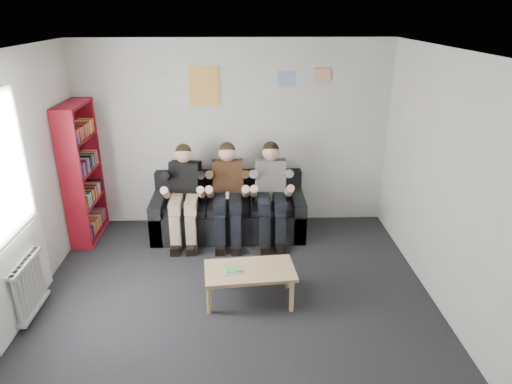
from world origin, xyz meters
TOP-DOWN VIEW (x-y plane):
  - room_shell at (0.00, 0.00)m, footprint 5.00×5.00m
  - sofa at (-0.09, 2.09)m, footprint 2.15×0.88m
  - bookshelf at (-2.08, 2.02)m, footprint 0.29×0.87m
  - coffee_table at (0.18, 0.38)m, footprint 0.99×0.54m
  - game_cases at (-0.01, 0.34)m, footprint 0.19×0.15m
  - person_left at (-0.69, 1.89)m, footprint 0.42×0.90m
  - person_middle at (-0.09, 1.89)m, footprint 0.43×0.91m
  - person_right at (0.51, 1.89)m, footprint 0.43×0.92m
  - radiator at (-2.15, 0.20)m, footprint 0.10×0.64m
  - window at (-2.22, 0.20)m, footprint 0.05×1.30m
  - poster_large at (-0.40, 2.49)m, footprint 0.42×0.01m
  - poster_blue at (0.75, 2.49)m, footprint 0.25×0.01m
  - poster_pink at (1.25, 2.49)m, footprint 0.22×0.01m
  - poster_sign at (-1.00, 2.49)m, footprint 0.20×0.01m

SIDE VIEW (x-z plane):
  - sofa at x=-0.09m, z-range -0.12..0.72m
  - coffee_table at x=0.18m, z-range 0.15..0.55m
  - radiator at x=-2.15m, z-range 0.05..0.65m
  - game_cases at x=-0.01m, z-range 0.40..0.42m
  - person_left at x=-0.69m, z-range -0.01..1.34m
  - person_middle at x=-0.09m, z-range -0.01..1.35m
  - person_right at x=0.51m, z-range -0.01..1.36m
  - bookshelf at x=-2.08m, z-range 0.00..1.93m
  - window at x=-2.22m, z-range -0.15..2.21m
  - room_shell at x=0.00m, z-range -1.15..3.85m
  - poster_large at x=-0.40m, z-range 1.77..2.32m
  - poster_blue at x=0.75m, z-range 2.05..2.25m
  - poster_pink at x=1.25m, z-range 2.11..2.29m
  - poster_sign at x=-1.00m, z-range 2.18..2.32m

